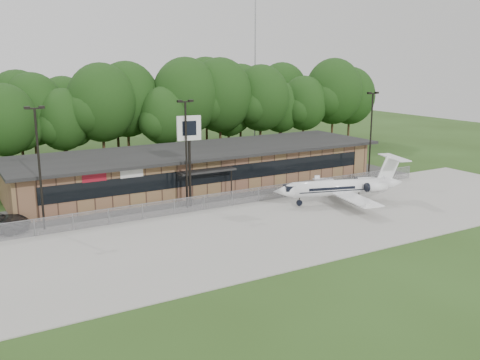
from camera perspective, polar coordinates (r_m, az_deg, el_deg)
ground at (r=40.31m, az=11.05°, el=-7.58°), size 160.00×160.00×0.00m
apron at (r=46.24m, az=4.52°, el=-4.63°), size 64.00×18.00×0.08m
parking_lot at (r=55.69m, az=-2.23°, el=-1.57°), size 50.00×9.00×0.06m
terminal at (r=59.07m, az=-4.28°, el=1.38°), size 41.00×11.65×4.30m
fence at (r=51.70m, az=0.11°, el=-1.85°), size 46.00×0.04×1.52m
treeline at (r=74.83m, az=-10.49°, el=7.75°), size 72.00×12.00×15.00m
radio_mast at (r=89.64m, az=1.62°, el=11.97°), size 0.20×0.20×25.00m
light_pole_left at (r=45.92m, az=-20.68°, el=2.08°), size 1.55×0.30×10.23m
light_pole_mid at (r=49.67m, az=-5.76°, el=3.61°), size 1.55×0.30×10.23m
light_pole_right at (r=62.68m, az=13.80°, el=5.23°), size 1.55×0.30×10.23m
business_jet at (r=52.81m, az=10.91°, el=-0.83°), size 13.36×11.99×4.53m
pole_sign at (r=50.01m, az=-5.45°, el=4.50°), size 2.30×0.53×8.74m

